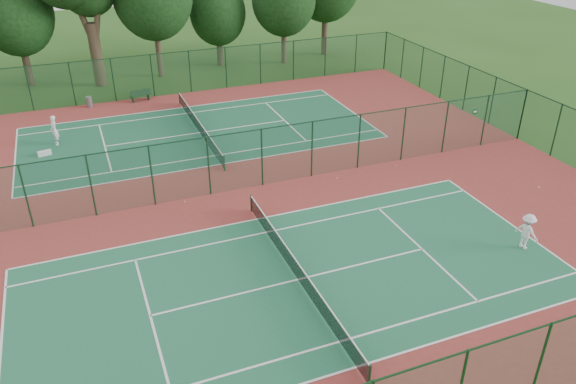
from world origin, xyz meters
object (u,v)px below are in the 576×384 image
(trash_bin, at_px, (89,102))
(bench, at_px, (141,95))
(player_far, at_px, (54,130))
(player_near, at_px, (527,231))
(kit_bag, at_px, (45,153))

(trash_bin, xyz_separation_m, bench, (3.95, -0.11, 0.10))
(trash_bin, bearing_deg, player_far, -111.19)
(player_far, bearing_deg, trash_bin, 149.13)
(player_far, height_order, bench, player_far)
(player_near, bearing_deg, kit_bag, 32.83)
(trash_bin, bearing_deg, bench, -1.57)
(player_far, height_order, kit_bag, player_far)
(bench, bearing_deg, kit_bag, -142.42)
(player_near, xyz_separation_m, trash_bin, (-17.66, 28.01, -0.50))
(player_far, relative_size, kit_bag, 2.40)
(player_far, distance_m, kit_bag, 1.98)
(player_near, bearing_deg, trash_bin, 18.00)
(trash_bin, relative_size, kit_bag, 1.00)
(trash_bin, distance_m, bench, 3.95)
(player_near, distance_m, bench, 31.09)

